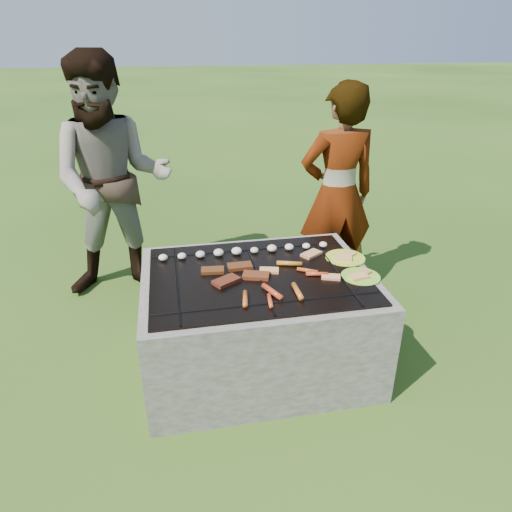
{
  "coord_description": "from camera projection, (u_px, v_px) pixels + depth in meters",
  "views": [
    {
      "loc": [
        -0.44,
        -2.23,
        1.83
      ],
      "look_at": [
        0.0,
        0.05,
        0.7
      ],
      "focal_mm": 32.0,
      "sensor_mm": 36.0,
      "label": 1
    }
  ],
  "objects": [
    {
      "name": "pork_slabs",
      "position": [
        235.0,
        274.0,
        2.56
      ],
      "size": [
        0.38,
        0.27,
        0.02
      ],
      "color": "brown",
      "rests_on": "fire_pit"
    },
    {
      "name": "sausages",
      "position": [
        284.0,
        284.0,
        2.44
      ],
      "size": [
        0.53,
        0.48,
        0.03
      ],
      "color": "orange",
      "rests_on": "fire_pit"
    },
    {
      "name": "plate_far",
      "position": [
        345.0,
        258.0,
        2.76
      ],
      "size": [
        0.25,
        0.25,
        0.03
      ],
      "color": "yellow",
      "rests_on": "fire_pit"
    },
    {
      "name": "lawn",
      "position": [
        258.0,
        360.0,
        2.84
      ],
      "size": [
        60.0,
        60.0,
        0.0
      ],
      "primitive_type": "plane",
      "color": "#224411",
      "rests_on": "ground"
    },
    {
      "name": "fire_pit",
      "position": [
        258.0,
        322.0,
        2.72
      ],
      "size": [
        1.3,
        1.0,
        0.62
      ],
      "color": "#A6A094",
      "rests_on": "ground"
    },
    {
      "name": "plate_near",
      "position": [
        360.0,
        277.0,
        2.55
      ],
      "size": [
        0.28,
        0.28,
        0.03
      ],
      "color": "#B4D332",
      "rests_on": "fire_pit"
    },
    {
      "name": "bystander",
      "position": [
        113.0,
        182.0,
        3.27
      ],
      "size": [
        0.87,
        0.69,
        1.76
      ],
      "primitive_type": "imported",
      "rotation": [
        0.0,
        0.0,
        -0.03
      ],
      "color": "gray",
      "rests_on": "ground"
    },
    {
      "name": "cook",
      "position": [
        337.0,
        195.0,
        3.3
      ],
      "size": [
        0.59,
        0.4,
        1.57
      ],
      "primitive_type": "imported",
      "rotation": [
        0.0,
        0.0,
        3.19
      ],
      "color": "gray",
      "rests_on": "ground"
    },
    {
      "name": "mushrooms",
      "position": [
        243.0,
        251.0,
        2.8
      ],
      "size": [
        1.05,
        0.06,
        0.04
      ],
      "color": "white",
      "rests_on": "fire_pit"
    },
    {
      "name": "bread_on_grate",
      "position": [
        304.0,
        264.0,
        2.67
      ],
      "size": [
        0.44,
        0.41,
        0.02
      ],
      "color": "#F8B67E",
      "rests_on": "fire_pit"
    }
  ]
}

